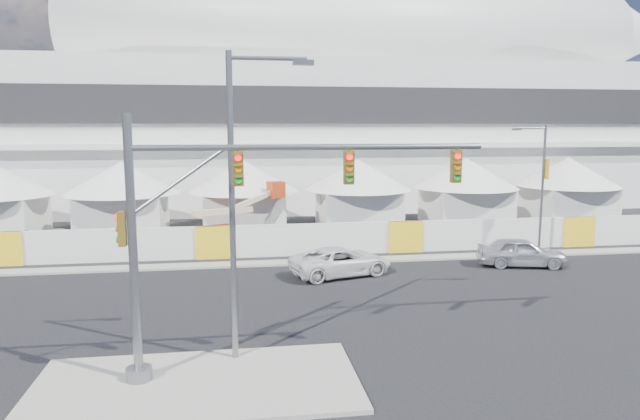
{
  "coord_description": "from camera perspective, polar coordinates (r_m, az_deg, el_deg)",
  "views": [
    {
      "loc": [
        -4.72,
        -20.04,
        8.0
      ],
      "look_at": [
        -0.18,
        10.0,
        3.51
      ],
      "focal_mm": 32.0,
      "sensor_mm": 36.0,
      "label": 1
    }
  ],
  "objects": [
    {
      "name": "ground",
      "position": [
        22.09,
        4.45,
        -12.86
      ],
      "size": [
        160.0,
        160.0,
        0.0
      ],
      "primitive_type": "plane",
      "color": "black",
      "rests_on": "ground"
    },
    {
      "name": "median_island",
      "position": [
        18.83,
        -12.2,
        -16.69
      ],
      "size": [
        10.0,
        5.0,
        0.15
      ],
      "primitive_type": "cube",
      "color": "gray",
      "rests_on": "ground"
    },
    {
      "name": "far_curb",
      "position": [
        41.63,
        28.11,
        -3.6
      ],
      "size": [
        80.0,
        1.2,
        0.12
      ],
      "primitive_type": "cube",
      "color": "gray",
      "rests_on": "ground"
    },
    {
      "name": "stadium",
      "position": [
        63.01,
        3.76,
        9.7
      ],
      "size": [
        80.0,
        24.8,
        21.98
      ],
      "color": "silver",
      "rests_on": "ground"
    },
    {
      "name": "tent_row",
      "position": [
        44.61,
        -1.83,
        2.15
      ],
      "size": [
        53.4,
        8.4,
        5.4
      ],
      "color": "silver",
      "rests_on": "ground"
    },
    {
      "name": "hoarding_fence",
      "position": [
        36.84,
        8.49,
        -2.65
      ],
      "size": [
        70.0,
        0.25,
        2.0
      ],
      "primitive_type": "cube",
      "color": "silver",
      "rests_on": "ground"
    },
    {
      "name": "sedan_silver",
      "position": [
        34.79,
        19.49,
        -3.98
      ],
      "size": [
        3.09,
        5.23,
        1.67
      ],
      "primitive_type": "imported",
      "rotation": [
        0.0,
        0.0,
        1.33
      ],
      "color": "silver",
      "rests_on": "ground"
    },
    {
      "name": "pickup_curb",
      "position": [
        30.87,
        2.1,
        -5.15
      ],
      "size": [
        3.99,
        6.02,
        1.54
      ],
      "primitive_type": "imported",
      "rotation": [
        0.0,
        0.0,
        1.85
      ],
      "color": "silver",
      "rests_on": "ground"
    },
    {
      "name": "lot_car_c",
      "position": [
        41.59,
        -24.56,
        -2.57
      ],
      "size": [
        2.83,
        4.66,
        1.26
      ],
      "primitive_type": "imported",
      "rotation": [
        0.0,
        0.0,
        1.83
      ],
      "color": "#A2A2A6",
      "rests_on": "ground"
    },
    {
      "name": "traffic_mast",
      "position": [
        17.81,
        -11.1,
        -2.33
      ],
      "size": [
        11.35,
        0.8,
        8.23
      ],
      "color": "slate",
      "rests_on": "median_island"
    },
    {
      "name": "streetlight_median",
      "position": [
        18.93,
        -8.01,
        2.32
      ],
      "size": [
        2.83,
        0.28,
        10.23
      ],
      "color": "slate",
      "rests_on": "median_island"
    },
    {
      "name": "streetlight_curb",
      "position": [
        37.65,
        21.14,
        2.79
      ],
      "size": [
        2.39,
        0.54,
        8.07
      ],
      "color": "slate",
      "rests_on": "ground"
    },
    {
      "name": "boom_lift",
      "position": [
        38.85,
        -10.33,
        -1.97
      ],
      "size": [
        8.33,
        3.32,
        4.07
      ],
      "rotation": [
        0.0,
        0.0,
        0.42
      ],
      "color": "red",
      "rests_on": "ground"
    }
  ]
}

